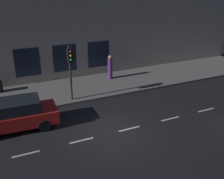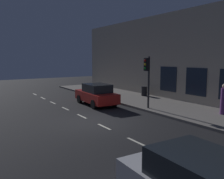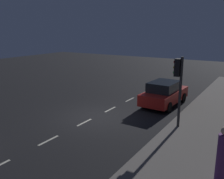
# 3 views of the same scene
# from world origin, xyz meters

# --- Properties ---
(ground_plane) EXTENTS (60.00, 60.00, 0.00)m
(ground_plane) POSITION_xyz_m (0.00, 0.00, 0.00)
(ground_plane) COLOR black
(sidewalk) EXTENTS (4.50, 32.00, 0.15)m
(sidewalk) POSITION_xyz_m (6.25, 0.00, 0.07)
(sidewalk) COLOR slate
(sidewalk) RESTS_ON ground
(lane_centre_line) EXTENTS (0.12, 27.20, 0.01)m
(lane_centre_line) POSITION_xyz_m (0.00, -1.00, 0.00)
(lane_centre_line) COLOR beige
(lane_centre_line) RESTS_ON ground
(traffic_light) EXTENTS (0.47, 0.32, 3.44)m
(traffic_light) POSITION_xyz_m (4.39, 0.72, 2.57)
(traffic_light) COLOR #2D2D30
(traffic_light) RESTS_ON sidewalk
(parked_car_0) EXTENTS (2.01, 4.18, 1.58)m
(parked_car_0) POSITION_xyz_m (2.49, 4.21, 0.79)
(parked_car_0) COLOR red
(parked_car_0) RESTS_ON ground
(pedestrian_0) EXTENTS (0.48, 0.48, 1.82)m
(pedestrian_0) POSITION_xyz_m (7.05, -3.08, 1.01)
(pedestrian_0) COLOR #5B2D70
(pedestrian_0) RESTS_ON sidewalk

